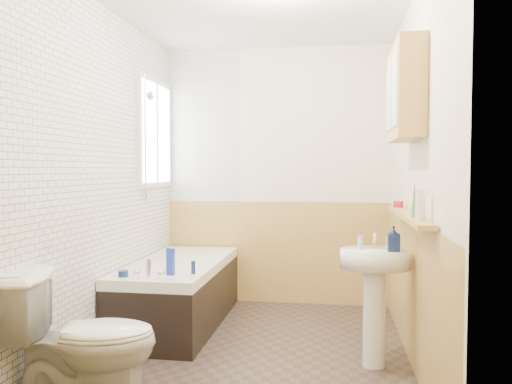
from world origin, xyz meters
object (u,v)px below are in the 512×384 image
at_px(toilet, 84,342).
at_px(pine_shelf, 408,216).
at_px(bathtub, 179,291).
at_px(medicine_cabinet, 405,93).
at_px(sink, 375,283).

distance_m(toilet, pine_shelf, 2.08).
height_order(bathtub, medicine_cabinet, medicine_cabinet).
bearing_deg(toilet, sink, -74.86).
distance_m(pine_shelf, medicine_cabinet, 0.79).
height_order(bathtub, sink, sink).
xyz_separation_m(bathtub, medicine_cabinet, (1.74, -0.72, 1.52)).
relative_size(sink, medicine_cabinet, 1.33).
xyz_separation_m(toilet, medicine_cabinet, (1.77, 0.84, 1.42)).
bearing_deg(toilet, medicine_cabinet, -78.56).
distance_m(bathtub, toilet, 1.57).
height_order(sink, medicine_cabinet, medicine_cabinet).
relative_size(bathtub, sink, 1.78).
height_order(toilet, sink, sink).
distance_m(bathtub, medicine_cabinet, 2.42).
distance_m(sink, medicine_cabinet, 1.25).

